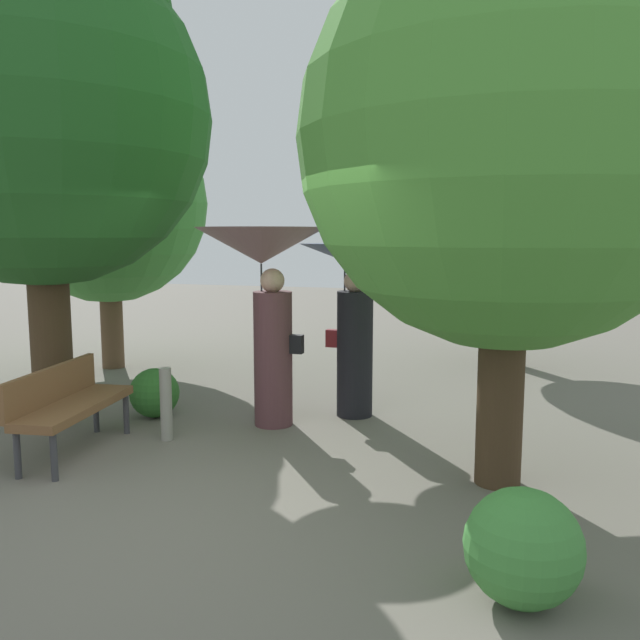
# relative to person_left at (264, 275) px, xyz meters

# --- Properties ---
(ground_plane) EXTENTS (40.00, 40.00, 0.00)m
(ground_plane) POSITION_rel_person_left_xyz_m (0.47, -2.07, -1.65)
(ground_plane) COLOR #6B665B
(person_left) EXTENTS (1.41, 1.41, 2.15)m
(person_left) POSITION_rel_person_left_xyz_m (0.00, 0.00, 0.00)
(person_left) COLOR #563338
(person_left) RESTS_ON ground
(person_right) EXTENTS (1.03, 1.03, 1.97)m
(person_right) POSITION_rel_person_left_xyz_m (0.80, 0.61, -0.39)
(person_right) COLOR black
(person_right) RESTS_ON ground
(park_bench) EXTENTS (0.68, 1.55, 0.83)m
(park_bench) POSITION_rel_person_left_xyz_m (-1.44, -1.45, -1.14)
(park_bench) COLOR #38383D
(park_bench) RESTS_ON ground
(tree_near_left) EXTENTS (3.04, 3.04, 4.44)m
(tree_near_left) POSITION_rel_person_left_xyz_m (-3.42, 2.18, 1.12)
(tree_near_left) COLOR brown
(tree_near_left) RESTS_ON ground
(tree_near_right) EXTENTS (2.44, 2.44, 4.02)m
(tree_near_right) POSITION_rel_person_left_xyz_m (2.54, 4.18, 0.96)
(tree_near_right) COLOR #4C3823
(tree_near_right) RESTS_ON ground
(tree_mid_left) EXTENTS (3.70, 3.70, 5.73)m
(tree_mid_left) POSITION_rel_person_left_xyz_m (-2.41, -0.45, 1.99)
(tree_mid_left) COLOR #42301E
(tree_mid_left) RESTS_ON ground
(tree_mid_right) EXTENTS (3.37, 3.37, 4.94)m
(tree_mid_right) POSITION_rel_person_left_xyz_m (2.49, -1.05, 1.44)
(tree_mid_right) COLOR #42301E
(tree_mid_right) RESTS_ON ground
(bush_path_left) EXTENTS (0.67, 0.67, 0.67)m
(bush_path_left) POSITION_rel_person_left_xyz_m (2.67, -2.87, -1.31)
(bush_path_left) COLOR #428C3D
(bush_path_left) RESTS_ON ground
(bush_path_right) EXTENTS (0.56, 0.56, 0.56)m
(bush_path_right) POSITION_rel_person_left_xyz_m (-1.31, -0.11, -1.36)
(bush_path_right) COLOR #2D6B28
(bush_path_right) RESTS_ON ground
(path_marker_post) EXTENTS (0.12, 0.12, 0.75)m
(path_marker_post) POSITION_rel_person_left_xyz_m (-0.76, -0.82, -1.27)
(path_marker_post) COLOR gray
(path_marker_post) RESTS_ON ground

